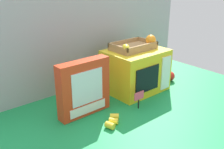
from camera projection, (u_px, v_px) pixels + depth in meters
ground_plane at (118, 98)px, 1.62m from camera, size 1.70×1.70×0.00m
display_back_panel at (88, 39)px, 1.72m from camera, size 1.61×0.03×0.62m
toy_microwave at (135, 70)px, 1.69m from camera, size 0.36×0.29×0.26m
food_groups_crate at (136, 46)px, 1.65m from camera, size 0.28×0.18×0.08m
cookie_set_box at (84, 88)px, 1.39m from camera, size 0.29×0.07×0.30m
price_sign at (139, 97)px, 1.48m from camera, size 0.07×0.01×0.10m
loose_toy_banana at (113, 121)px, 1.34m from camera, size 0.12×0.10×0.03m
loose_toy_apple at (170, 76)px, 1.86m from camera, size 0.07×0.07×0.07m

